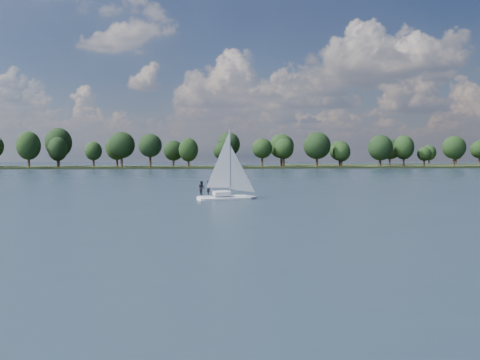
# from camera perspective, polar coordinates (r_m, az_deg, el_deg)

# --- Properties ---
(ground) EXTENTS (700.00, 700.00, 0.00)m
(ground) POSITION_cam_1_polar(r_m,az_deg,el_deg) (116.39, -5.97, 0.13)
(ground) COLOR #233342
(ground) RESTS_ON ground
(far_shore) EXTENTS (660.00, 40.00, 1.50)m
(far_shore) POSITION_cam_1_polar(r_m,az_deg,el_deg) (228.33, -5.46, 1.31)
(far_shore) COLOR black
(far_shore) RESTS_ON ground
(sailboat) EXTENTS (6.54, 3.49, 8.29)m
(sailboat) POSITION_cam_1_polar(r_m,az_deg,el_deg) (59.70, -1.69, 0.10)
(sailboat) COLOR silver
(sailboat) RESTS_ON ground
(treeline) EXTENTS (563.08, 74.40, 18.38)m
(treeline) POSITION_cam_1_polar(r_m,az_deg,el_deg) (224.13, -6.45, 3.36)
(treeline) COLOR black
(treeline) RESTS_ON ground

